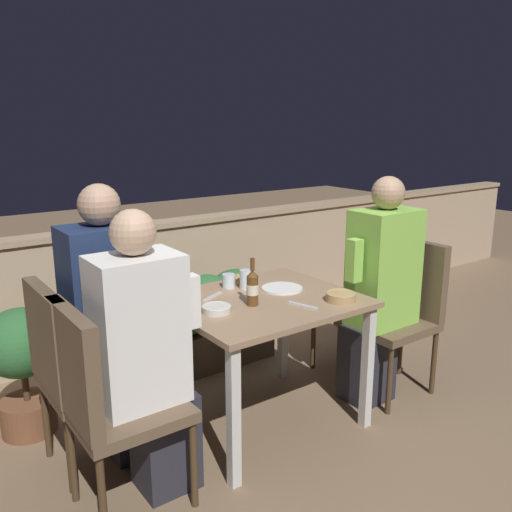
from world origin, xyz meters
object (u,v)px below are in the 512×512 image
(person_navy_jumper, at_px, (114,325))
(beer_bottle, at_px, (252,287))
(chair_left_near, at_px, (101,392))
(person_white_polo, at_px, (147,357))
(chair_right_near, at_px, (401,302))
(chair_right_far, at_px, (370,289))
(person_green_blouse, at_px, (379,290))
(potted_plant, at_px, (22,358))
(chair_left_far, at_px, (73,363))

(person_navy_jumper, bearing_deg, beer_bottle, -18.55)
(chair_left_near, relative_size, beer_bottle, 3.78)
(person_white_polo, relative_size, chair_right_near, 1.39)
(chair_right_far, bearing_deg, person_navy_jumper, 179.01)
(person_green_blouse, distance_m, potted_plant, 2.01)
(person_navy_jumper, distance_m, person_green_blouse, 1.53)
(person_green_blouse, height_order, beer_bottle, person_green_blouse)
(person_white_polo, relative_size, chair_right_far, 1.39)
(person_white_polo, height_order, potted_plant, person_white_polo)
(chair_right_near, bearing_deg, person_white_polo, -179.40)
(chair_right_far, bearing_deg, chair_left_near, -170.90)
(chair_left_far, distance_m, person_navy_jumper, 0.25)
(chair_left_near, bearing_deg, chair_left_far, 91.26)
(chair_left_far, height_order, chair_right_far, same)
(chair_right_near, distance_m, person_green_blouse, 0.24)
(chair_right_far, bearing_deg, person_white_polo, -169.83)
(chair_left_far, bearing_deg, person_navy_jumper, 0.00)
(chair_left_far, height_order, chair_right_near, same)
(person_navy_jumper, xyz_separation_m, beer_bottle, (0.65, -0.22, 0.12))
(chair_left_near, height_order, beer_bottle, beer_bottle)
(person_navy_jumper, bearing_deg, chair_right_near, -10.81)
(person_white_polo, xyz_separation_m, potted_plant, (-0.33, 0.84, -0.23))
(person_green_blouse, height_order, potted_plant, person_green_blouse)
(chair_right_near, bearing_deg, chair_left_far, 170.34)
(chair_left_near, bearing_deg, chair_right_near, 0.53)
(person_white_polo, distance_m, chair_right_far, 1.77)
(chair_left_near, height_order, potted_plant, chair_left_near)
(person_navy_jumper, height_order, chair_right_near, person_navy_jumper)
(person_navy_jumper, height_order, chair_right_far, person_navy_jumper)
(chair_left_far, distance_m, chair_right_near, 1.93)
(person_white_polo, relative_size, potted_plant, 1.87)
(chair_left_far, xyz_separation_m, chair_right_far, (1.95, -0.03, 0.00))
(chair_left_far, height_order, person_navy_jumper, person_navy_jumper)
(chair_right_near, xyz_separation_m, person_green_blouse, (-0.21, 0.00, 0.12))
(person_navy_jumper, xyz_separation_m, chair_right_far, (1.75, -0.03, -0.14))
(chair_left_far, bearing_deg, person_white_polo, -57.82)
(person_navy_jumper, distance_m, potted_plant, 0.65)
(chair_left_near, relative_size, person_white_polo, 0.72)
(person_navy_jumper, xyz_separation_m, chair_right_near, (1.70, -0.32, -0.14))
(person_navy_jumper, height_order, beer_bottle, person_navy_jumper)
(chair_left_near, relative_size, person_green_blouse, 0.70)
(person_white_polo, distance_m, person_green_blouse, 1.48)
(person_navy_jumper, distance_m, chair_right_far, 1.75)
(chair_left_near, xyz_separation_m, chair_left_far, (-0.01, 0.34, 0.00))
(chair_right_near, xyz_separation_m, potted_plant, (-2.02, 0.82, -0.13))
(person_navy_jumper, bearing_deg, person_green_blouse, -12.26)
(chair_left_far, bearing_deg, person_green_blouse, -10.81)
(person_white_polo, distance_m, chair_right_near, 1.69)
(chair_left_near, distance_m, chair_right_near, 1.90)
(chair_left_near, bearing_deg, person_navy_jumper, 59.91)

